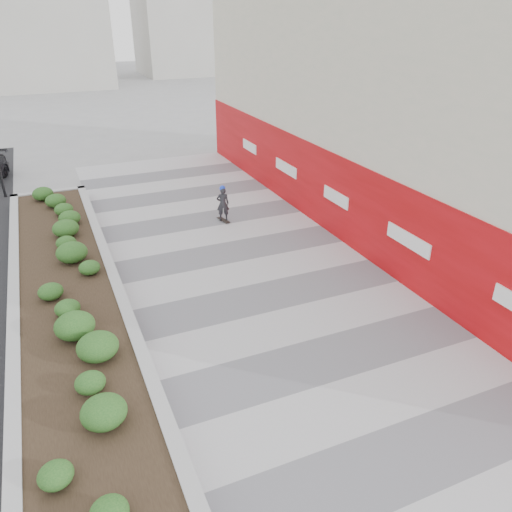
{
  "coord_description": "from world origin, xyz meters",
  "views": [
    {
      "loc": [
        -5.41,
        -6.39,
        7.57
      ],
      "look_at": [
        -0.25,
        5.54,
        1.1
      ],
      "focal_mm": 35.0,
      "sensor_mm": 36.0,
      "label": 1
    }
  ],
  "objects": [
    {
      "name": "ground",
      "position": [
        0.0,
        0.0,
        0.0
      ],
      "size": [
        160.0,
        160.0,
        0.0
      ],
      "primitive_type": "plane",
      "color": "gray",
      "rests_on": "ground"
    },
    {
      "name": "walkway",
      "position": [
        0.0,
        3.0,
        0.01
      ],
      "size": [
        8.0,
        36.0,
        0.01
      ],
      "primitive_type": "cube",
      "color": "#A8A8AD",
      "rests_on": "ground"
    },
    {
      "name": "building",
      "position": [
        6.98,
        8.98,
        3.98
      ],
      "size": [
        6.04,
        24.08,
        8.0
      ],
      "color": "beige",
      "rests_on": "ground"
    },
    {
      "name": "planter",
      "position": [
        -5.5,
        7.0,
        0.42
      ],
      "size": [
        3.0,
        18.0,
        0.9
      ],
      "color": "#9E9EA0",
      "rests_on": "ground"
    },
    {
      "name": "manhole_cover",
      "position": [
        0.5,
        3.0,
        0.0
      ],
      "size": [
        0.44,
        0.44,
        0.01
      ],
      "primitive_type": "cylinder",
      "color": "#595654",
      "rests_on": "ground"
    },
    {
      "name": "skateboarder",
      "position": [
        0.67,
        10.92,
        0.75
      ],
      "size": [
        0.56,
        0.75,
        1.48
      ],
      "rotation": [
        0.0,
        0.0,
        0.21
      ],
      "color": "beige",
      "rests_on": "ground"
    }
  ]
}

